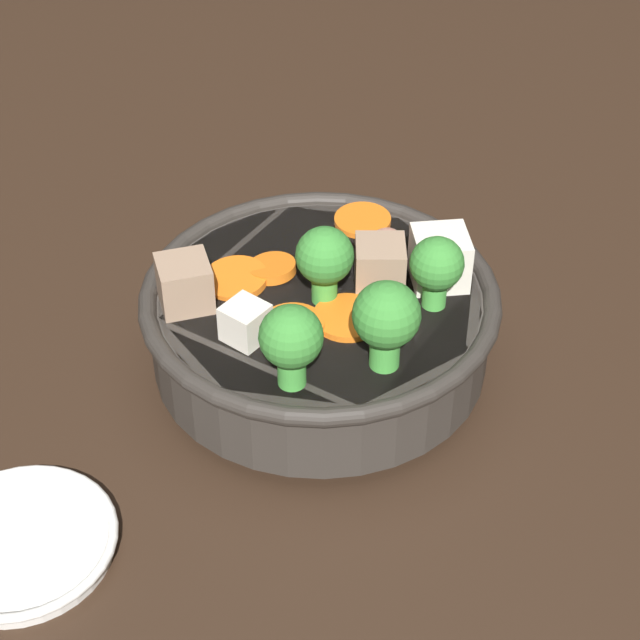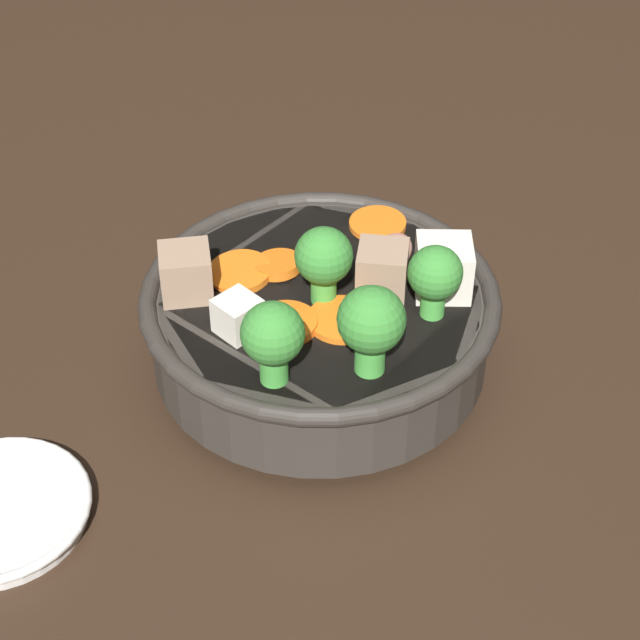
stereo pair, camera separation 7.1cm
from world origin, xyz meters
TOP-DOWN VIEW (x-y plane):
  - ground_plane at (0.00, 0.00)m, footprint 3.00×3.00m
  - stirfry_bowl at (-0.00, -0.00)m, footprint 0.24×0.24m
  - side_saucer at (-0.03, 0.23)m, footprint 0.11×0.11m

SIDE VIEW (x-z plane):
  - ground_plane at x=0.00m, z-range 0.00..0.00m
  - side_saucer at x=-0.03m, z-range 0.00..0.01m
  - stirfry_bowl at x=0.00m, z-range -0.01..0.11m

